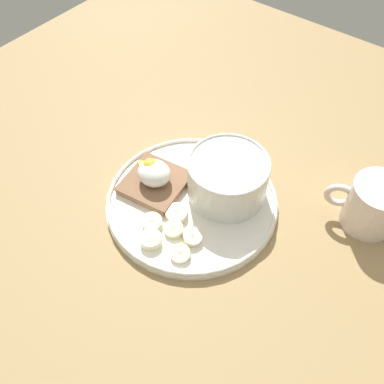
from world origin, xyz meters
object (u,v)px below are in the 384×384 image
Objects in this scene: toast_slice at (155,182)px; banana_slice_left at (192,237)px; banana_slice_back at (180,254)px; banana_slice_outer at (152,222)px; coffee_mug at (373,204)px; banana_slice_right at (153,241)px; banana_slice_inner at (178,214)px; poached_egg at (153,172)px; oatmeal_bowl at (227,178)px; banana_slice_front at (174,229)px.

banana_slice_left is (-10.98, 4.49, 0.01)cm from toast_slice.
banana_slice_back is 0.75× the size of banana_slice_outer.
coffee_mug is at bearing -128.82° from banana_slice_back.
banana_slice_right is 0.82× the size of banana_slice_inner.
coffee_mug is at bearing -153.40° from poached_egg.
banana_slice_left is at bearing 46.49° from coffee_mug.
poached_egg reaches higher than banana_slice_outer.
banana_slice_left is at bearing 157.81° from poached_egg.
banana_slice_back is at bearing 146.02° from poached_egg.
toast_slice and banana_slice_outer have the same top height.
coffee_mug reaches higher than poached_egg.
banana_slice_left is 26.67cm from coffee_mug.
banana_slice_inner is (4.31, -1.94, -0.12)cm from banana_slice_left.
banana_slice_left reaches higher than banana_slice_inner.
banana_slice_left reaches higher than toast_slice.
oatmeal_bowl is 2.76× the size of banana_slice_inner.
banana_slice_inner is at bearing 37.48° from coffee_mug.
toast_slice is at bearing 30.43° from oatmeal_bowl.
banana_slice_back is at bearing 141.59° from banana_slice_front.
banana_slice_outer is at bearing 59.71° from banana_slice_inner.
poached_egg is 11.27cm from banana_slice_right.
banana_slice_front is at bearing 42.87° from coffee_mug.
coffee_mug is (-22.60, -17.33, 2.50)cm from banana_slice_inner.
banana_slice_front is at bearing 147.97° from poached_egg.
banana_slice_right reaches higher than banana_slice_back.
banana_slice_outer is 0.40× the size of coffee_mug.
banana_slice_inner is (3.12, 8.30, -2.94)cm from oatmeal_bowl.
banana_slice_right is at bearing 72.02° from banana_slice_front.
banana_slice_inner is 0.41× the size of coffee_mug.
banana_slice_inner is 1.03× the size of banana_slice_outer.
banana_slice_front is 0.78× the size of banana_slice_inner.
banana_slice_back is at bearing 166.67° from banana_slice_outer.
oatmeal_bowl reaches higher than toast_slice.
banana_slice_front is at bearing 80.25° from oatmeal_bowl.
oatmeal_bowl is 14.81cm from banana_slice_right.
poached_egg is (9.94, 5.71, -0.46)cm from oatmeal_bowl.
banana_slice_right is at bearing 128.85° from toast_slice.
toast_slice and banana_slice_front have the same top height.
toast_slice is (9.79, 5.75, -2.82)cm from oatmeal_bowl.
banana_slice_left is at bearing -136.25° from banana_slice_right.
banana_slice_inner is (-6.67, 2.55, -0.11)cm from toast_slice.
coffee_mug is at bearing -139.79° from banana_slice_outer.
oatmeal_bowl is at bearing -83.41° from banana_slice_left.
oatmeal_bowl is 3.36× the size of banana_slice_right.
banana_slice_front is 2.77cm from banana_slice_inner.
banana_slice_right is at bearing 129.32° from poached_egg.
poached_egg is at bearing -16.64° from toast_slice.
oatmeal_bowl is 10.69cm from banana_slice_left.
toast_slice is 2.95× the size of banana_slice_front.
oatmeal_bowl reaches higher than coffee_mug.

